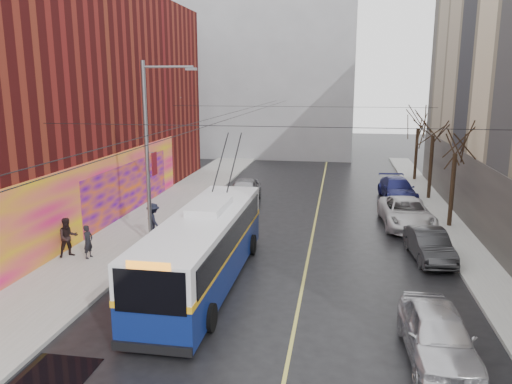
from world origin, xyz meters
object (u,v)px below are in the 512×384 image
at_px(parked_car_c, 406,213).
at_px(following_car, 244,191).
at_px(parked_car_d, 397,189).
at_px(parked_car_a, 438,334).
at_px(pedestrian_a, 88,242).
at_px(tree_near, 456,140).
at_px(parked_car_b, 429,245).
at_px(tree_far, 419,119).
at_px(trolleybus, 204,247).
at_px(pedestrian_b, 68,237).
at_px(pedestrian_c, 153,221).
at_px(tree_mid, 434,124).
at_px(streetlight_pole, 150,150).

bearing_deg(parked_car_c, following_car, 154.68).
bearing_deg(parked_car_d, following_car, -171.34).
relative_size(parked_car_a, pedestrian_a, 3.03).
relative_size(tree_near, parked_car_b, 1.51).
distance_m(parked_car_b, following_car, 14.23).
height_order(tree_far, parked_car_d, tree_far).
height_order(trolleybus, pedestrian_a, trolleybus).
bearing_deg(pedestrian_b, parked_car_b, -35.52).
xyz_separation_m(tree_near, pedestrian_c, (-15.50, -5.07, -3.90)).
xyz_separation_m(tree_far, pedestrian_a, (-17.37, -22.34, -4.22)).
bearing_deg(following_car, parked_car_a, -64.79).
xyz_separation_m(trolleybus, pedestrian_b, (-6.92, 1.68, -0.48)).
distance_m(following_car, pedestrian_a, 13.30).
relative_size(parked_car_c, pedestrian_a, 3.70).
distance_m(tree_far, parked_car_a, 28.88).
bearing_deg(pedestrian_b, pedestrian_a, -46.15).
bearing_deg(tree_mid, following_car, -166.70).
relative_size(parked_car_b, pedestrian_c, 2.29).
bearing_deg(following_car, parked_car_b, -43.98).
relative_size(parked_car_b, pedestrian_a, 2.76).
xyz_separation_m(tree_near, trolleybus, (-11.44, -10.01, -3.43)).
bearing_deg(following_car, tree_near, -19.52).
height_order(streetlight_pole, parked_car_d, streetlight_pole).
bearing_deg(following_car, streetlight_pole, -106.25).
relative_size(tree_far, trolleybus, 0.56).
relative_size(tree_mid, tree_far, 1.02).
bearing_deg(pedestrian_a, tree_far, -28.96).
relative_size(tree_near, following_car, 1.32).
distance_m(trolleybus, following_car, 14.11).
bearing_deg(parked_car_d, pedestrian_c, -144.27).
xyz_separation_m(parked_car_a, pedestrian_a, (-14.17, 6.03, 0.12)).
relative_size(tree_near, parked_car_a, 1.37).
height_order(parked_car_b, parked_car_d, parked_car_d).
bearing_deg(pedestrian_a, tree_mid, -39.64).
bearing_deg(pedestrian_c, parked_car_a, -171.10).
relative_size(tree_near, trolleybus, 0.54).
bearing_deg(trolleybus, tree_mid, 56.37).
bearing_deg(parked_car_a, parked_car_c, 84.47).
bearing_deg(parked_car_c, pedestrian_c, -162.40).
xyz_separation_m(parked_car_a, pedestrian_c, (-12.30, 9.31, 0.28)).
bearing_deg(trolleybus, tree_near, 41.48).
bearing_deg(tree_far, parked_car_a, -96.43).
relative_size(streetlight_pole, parked_car_d, 1.74).
bearing_deg(parked_car_d, pedestrian_b, -142.83).
relative_size(tree_near, pedestrian_b, 3.48).
relative_size(tree_far, parked_car_c, 1.15).
relative_size(tree_mid, pedestrian_c, 3.61).
bearing_deg(parked_car_d, tree_mid, 2.75).
distance_m(parked_car_b, parked_car_c, 5.48).
height_order(streetlight_pole, parked_car_b, streetlight_pole).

